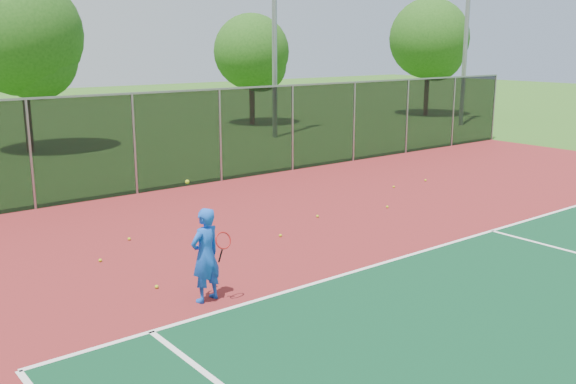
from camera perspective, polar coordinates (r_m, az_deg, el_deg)
name	(u,v)px	position (r m, az deg, el deg)	size (l,w,h in m)	color
ground	(566,287)	(13.18, 23.49, -7.77)	(120.00, 120.00, 0.00)	#2A5B1A
court_apron	(476,259)	(14.15, 16.38, -5.74)	(30.00, 20.00, 0.02)	maroon
fence_back	(220,134)	(21.02, -6.04, 5.13)	(30.00, 0.06, 3.03)	black
tennis_player	(206,255)	(11.26, -7.34, -5.57)	(0.68, 0.67, 2.20)	blue
practice_ball_0	(394,187)	(20.37, 9.38, 0.46)	(0.07, 0.07, 0.07)	#B7C717
practice_ball_1	(318,216)	(16.71, 2.64, -2.16)	(0.07, 0.07, 0.07)	#B7C717
practice_ball_2	(387,207)	(17.85, 8.81, -1.31)	(0.07, 0.07, 0.07)	#B7C717
practice_ball_3	(157,287)	(12.22, -11.60, -8.25)	(0.07, 0.07, 0.07)	#B7C717
practice_ball_4	(100,260)	(13.92, -16.35, -5.85)	(0.07, 0.07, 0.07)	#B7C717
practice_ball_5	(425,180)	(21.55, 12.12, 1.03)	(0.07, 0.07, 0.07)	#B7C717
practice_ball_6	(129,239)	(15.23, -13.94, -4.07)	(0.07, 0.07, 0.07)	#B7C717
practice_ball_7	(280,235)	(15.05, -0.68, -3.88)	(0.07, 0.07, 0.07)	#B7C717
tree_back_left	(24,40)	(28.60, -22.44, 12.35)	(4.95, 4.95, 7.26)	#382314
tree_back_mid	(254,55)	(35.98, -3.07, 12.05)	(4.13, 4.13, 6.07)	#382314
tree_back_right	(431,42)	(41.52, 12.58, 12.87)	(4.89, 4.89, 7.18)	#382314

